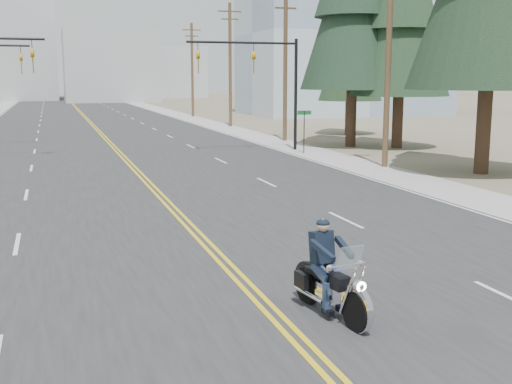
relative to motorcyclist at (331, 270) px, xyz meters
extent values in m
cube|color=#303033|center=(-1.03, 65.64, -0.93)|extent=(20.00, 200.00, 0.01)
cube|color=#A5A5A0|center=(10.47, 65.64, -0.93)|extent=(3.00, 200.00, 0.01)
imported|color=#BF8C0C|center=(-5.73, 27.64, 5.12)|extent=(0.21, 0.26, 1.30)
cylinder|color=black|center=(9.97, 27.64, 2.57)|extent=(0.20, 0.20, 7.00)
cylinder|color=black|center=(6.47, 27.64, 5.77)|extent=(7.00, 0.14, 0.14)
imported|color=#BF8C0C|center=(7.17, 27.64, 5.12)|extent=(0.21, 0.26, 1.30)
imported|color=#BF8C0C|center=(3.67, 27.64, 5.12)|extent=(0.21, 0.26, 1.30)
imported|color=#BF8C0C|center=(-6.63, 35.64, 5.12)|extent=(0.21, 0.26, 1.30)
cylinder|color=black|center=(9.77, 25.64, 0.37)|extent=(0.06, 0.06, 2.60)
cube|color=#0C5926|center=(9.77, 25.64, 1.57)|extent=(0.90, 0.03, 0.25)
cylinder|color=brown|center=(11.47, 18.64, 4.82)|extent=(0.30, 0.30, 11.50)
cylinder|color=brown|center=(11.47, 33.64, 4.57)|extent=(0.30, 0.30, 11.00)
cube|color=brown|center=(11.47, 33.64, 8.57)|extent=(1.60, 0.12, 0.12)
cylinder|color=brown|center=(11.47, 48.64, 4.82)|extent=(0.30, 0.30, 11.50)
cube|color=brown|center=(11.47, 48.64, 9.77)|extent=(2.20, 0.12, 0.12)
cube|color=brown|center=(11.47, 48.64, 9.07)|extent=(1.60, 0.12, 0.12)
cylinder|color=brown|center=(11.47, 65.64, 4.57)|extent=(0.30, 0.30, 11.00)
cube|color=brown|center=(11.47, 65.64, 9.27)|extent=(2.20, 0.12, 0.12)
cube|color=brown|center=(11.47, 65.64, 8.57)|extent=(1.60, 0.12, 0.12)
cube|color=#9EB5CC|center=(30.97, 65.64, 9.07)|extent=(24.00, 16.00, 20.00)
cube|color=#ADB2B7|center=(6.97, 120.64, 6.07)|extent=(18.00, 14.00, 14.00)
cube|color=#B7BCC6|center=(38.97, 105.64, 8.07)|extent=(16.00, 12.00, 18.00)
cube|color=#ADB2B7|center=(-13.03, 135.64, 12.07)|extent=(20.00, 15.00, 26.00)
cube|color=#B7BCC6|center=(23.97, 145.64, 5.07)|extent=(14.00, 14.00, 12.00)
cylinder|color=#382619|center=(14.81, 15.20, 1.08)|extent=(0.78, 0.78, 4.03)
cylinder|color=#382619|center=(16.84, 26.75, 0.78)|extent=(0.75, 0.75, 3.43)
cone|color=#19331B|center=(16.84, 26.75, 7.64)|extent=(6.43, 6.43, 10.29)
cylinder|color=#382619|center=(14.34, 28.57, 0.98)|extent=(0.67, 0.67, 3.83)
cone|color=black|center=(14.34, 28.57, 8.64)|extent=(6.89, 6.89, 11.49)
cylinder|color=#382619|center=(18.48, 37.31, 0.45)|extent=(0.65, 0.65, 2.77)
cone|color=#1B3319|center=(18.48, 37.31, 5.99)|extent=(5.17, 5.17, 8.31)
cone|color=#1B3319|center=(18.48, 37.31, 8.34)|extent=(3.88, 3.88, 6.23)
camera|label=1|loc=(-4.96, -10.80, 3.61)|focal=45.00mm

